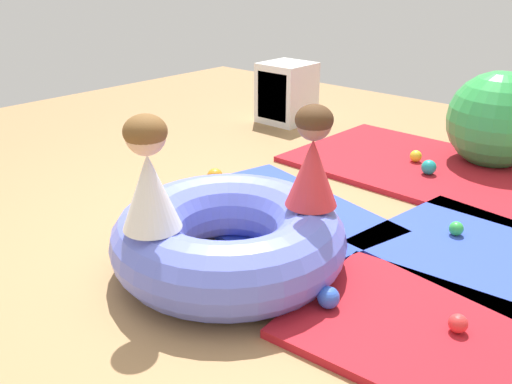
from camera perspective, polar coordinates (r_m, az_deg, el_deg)
name	(u,v)px	position (r m, az deg, el deg)	size (l,w,h in m)	color
ground_plane	(222,257)	(2.95, -3.54, -6.68)	(8.00, 8.00, 0.00)	#9E7549
gym_mat_near_left	(485,254)	(3.17, 22.42, -5.93)	(1.13, 0.96, 0.04)	#2D47B7
gym_mat_near_right	(424,167)	(4.33, 16.85, 2.48)	(1.87, 1.26, 0.04)	#B21923
gym_mat_far_right	(275,213)	(3.39, 1.92, -2.14)	(1.35, 0.91, 0.04)	#2D47B7
inflatable_cushion	(229,238)	(2.75, -2.79, -4.76)	(1.16, 1.16, 0.35)	#6070E5
child_in_white	(149,175)	(2.41, -10.96, 1.76)	(0.34, 0.34, 0.51)	white
child_in_red	(313,158)	(2.61, 5.83, 3.54)	(0.36, 0.36, 0.49)	red
play_ball_green	(456,228)	(3.26, 19.86, -3.54)	(0.08, 0.08, 0.08)	green
play_ball_pink	(479,148)	(4.70, 21.90, 4.17)	(0.08, 0.08, 0.08)	pink
play_ball_teal	(429,167)	(4.11, 17.31, 2.44)	(0.11, 0.11, 0.11)	teal
play_ball_yellow	(416,156)	(4.35, 16.08, 3.56)	(0.09, 0.09, 0.09)	yellow
play_ball_blue	(328,297)	(2.48, 7.45, -10.68)	(0.10, 0.10, 0.10)	blue
play_ball_red	(458,323)	(2.46, 20.03, -12.56)	(0.08, 0.08, 0.08)	red
play_ball_orange	(215,176)	(3.76, -4.22, 1.62)	(0.11, 0.11, 0.11)	orange
play_ball_green_second	(284,219)	(3.17, 2.85, -2.82)	(0.09, 0.09, 0.09)	green
exercise_ball_large	(497,120)	(4.47, 23.46, 6.78)	(0.72, 0.72, 0.72)	green
storage_cube	(285,93)	(5.34, 2.99, 10.10)	(0.44, 0.44, 0.56)	silver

